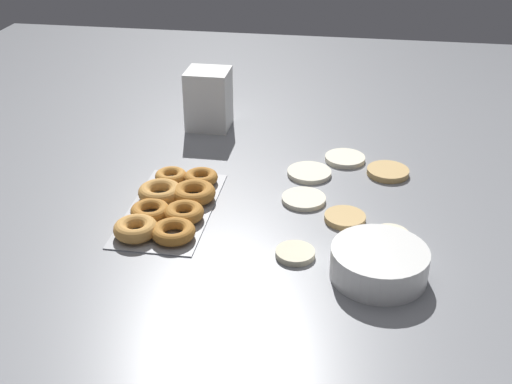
{
  "coord_description": "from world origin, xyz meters",
  "views": [
    {
      "loc": [
        1.36,
        0.14,
        0.78
      ],
      "look_at": [
        0.05,
        -0.07,
        0.04
      ],
      "focal_mm": 45.0,
      "sensor_mm": 36.0,
      "label": 1
    }
  ],
  "objects": [
    {
      "name": "pancake_0",
      "position": [
        -0.14,
        0.04,
        0.01
      ],
      "size": [
        0.12,
        0.12,
        0.01
      ],
      "primitive_type": "cylinder",
      "color": "silver",
      "rests_on": "ground_plane"
    },
    {
      "name": "batter_bowl",
      "position": [
        0.28,
        0.21,
        0.03
      ],
      "size": [
        0.2,
        0.2,
        0.06
      ],
      "color": "white",
      "rests_on": "ground_plane"
    },
    {
      "name": "pancake_1",
      "position": [
        -0.24,
        0.13,
        0.01
      ],
      "size": [
        0.11,
        0.11,
        0.01
      ],
      "primitive_type": "cylinder",
      "color": "silver",
      "rests_on": "ground_plane"
    },
    {
      "name": "container_stack",
      "position": [
        -0.42,
        -0.29,
        0.09
      ],
      "size": [
        0.12,
        0.13,
        0.18
      ],
      "color": "white",
      "rests_on": "ground_plane"
    },
    {
      "name": "ground_plane",
      "position": [
        0.0,
        0.0,
        0.0
      ],
      "size": [
        3.0,
        3.0,
        0.0
      ],
      "primitive_type": "plane",
      "color": "gray"
    },
    {
      "name": "pancake_4",
      "position": [
        -0.18,
        0.24,
        0.01
      ],
      "size": [
        0.11,
        0.11,
        0.02
      ],
      "primitive_type": "cylinder",
      "color": "tan",
      "rests_on": "ground_plane"
    },
    {
      "name": "pancake_3",
      "position": [
        0.0,
        0.04,
        0.01
      ],
      "size": [
        0.11,
        0.11,
        0.01
      ],
      "primitive_type": "cylinder",
      "color": "silver",
      "rests_on": "ground_plane"
    },
    {
      "name": "donut_tray",
      "position": [
        0.1,
        -0.27,
        0.02
      ],
      "size": [
        0.38,
        0.2,
        0.04
      ],
      "color": "#93969B",
      "rests_on": "ground_plane"
    },
    {
      "name": "pancake_5",
      "position": [
        0.13,
        0.24,
        0.01
      ],
      "size": [
        0.08,
        0.08,
        0.01
      ],
      "primitive_type": "cylinder",
      "color": "beige",
      "rests_on": "ground_plane"
    },
    {
      "name": "pancake_6",
      "position": [
        0.24,
        0.04,
        0.01
      ],
      "size": [
        0.08,
        0.08,
        0.01
      ],
      "primitive_type": "cylinder",
      "color": "beige",
      "rests_on": "ground_plane"
    },
    {
      "name": "pancake_2",
      "position": [
        0.08,
        0.14,
        0.01
      ],
      "size": [
        0.1,
        0.1,
        0.01
      ],
      "primitive_type": "cylinder",
      "color": "tan",
      "rests_on": "ground_plane"
    }
  ]
}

